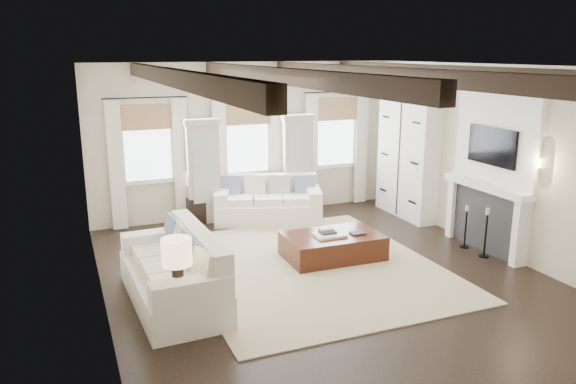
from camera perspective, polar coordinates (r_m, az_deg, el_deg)
name	(u,v)px	position (r m, az deg, el deg)	size (l,w,h in m)	color
ground	(324,276)	(8.88, 3.63, -8.48)	(7.50, 7.50, 0.00)	black
room_shell	(342,145)	(9.45, 5.54, 4.82)	(6.54, 7.54, 3.22)	beige
area_rug	(310,266)	(9.21, 2.27, -7.53)	(3.90, 4.66, 0.02)	#BEB38F
sofa_back	(268,203)	(11.56, -2.05, -1.13)	(2.34, 1.62, 0.92)	white
sofa_left	(178,274)	(8.00, -11.16, -8.18)	(1.16, 2.39, 1.00)	white
ottoman	(333,246)	(9.53, 4.55, -5.52)	(1.60, 1.00, 0.42)	black
tray	(329,235)	(9.38, 4.22, -4.35)	(0.50, 0.38, 0.04)	white
book_lower	(327,232)	(9.39, 4.03, -4.07)	(0.26, 0.20, 0.04)	#262628
book_upper	(326,229)	(9.44, 3.87, -3.74)	(0.22, 0.17, 0.03)	beige
book_loose	(358,233)	(9.52, 7.09, -4.18)	(0.24, 0.18, 0.03)	#262628
side_table_front	(180,310)	(7.25, -10.95, -11.64)	(0.57, 0.57, 0.57)	black
lamp_front	(177,255)	(6.97, -11.23, -6.28)	(0.37, 0.37, 0.64)	black
side_table_back	(196,210)	(11.56, -9.36, -1.83)	(0.35, 0.35, 0.53)	black
lamp_back	(194,180)	(11.40, -9.49, 1.25)	(0.32, 0.32, 0.55)	black
candlestick_near	(485,237)	(10.09, 19.42, -4.32)	(0.17, 0.17, 0.86)	black
candlestick_far	(465,230)	(10.46, 17.58, -3.71)	(0.16, 0.16, 0.77)	black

